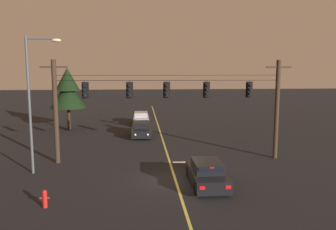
{
  "coord_description": "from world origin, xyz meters",
  "views": [
    {
      "loc": [
        -1.97,
        -18.72,
        6.36
      ],
      "look_at": [
        0.0,
        5.27,
        3.09
      ],
      "focal_mm": 35.9,
      "sensor_mm": 36.0,
      "label": 1
    }
  ],
  "objects_px": {
    "tree_verge_near": "(68,90)",
    "car_waiting_near_lane": "(207,173)",
    "traffic_light_rightmost": "(250,90)",
    "car_oncoming_lead": "(141,130)",
    "traffic_light_centre": "(167,90)",
    "street_lamp_corner": "(34,93)",
    "traffic_light_right_inner": "(207,90)",
    "car_oncoming_trailing": "(141,118)",
    "fire_hydrant": "(45,198)",
    "traffic_light_leftmost": "(85,90)",
    "traffic_light_left_inner": "(130,90)"
  },
  "relations": [
    {
      "from": "car_oncoming_lead",
      "to": "tree_verge_near",
      "type": "xyz_separation_m",
      "value": [
        -7.69,
        4.28,
        3.56
      ]
    },
    {
      "from": "traffic_light_centre",
      "to": "car_oncoming_trailing",
      "type": "relative_size",
      "value": 0.28
    },
    {
      "from": "car_oncoming_trailing",
      "to": "street_lamp_corner",
      "type": "height_order",
      "value": "street_lamp_corner"
    },
    {
      "from": "traffic_light_centre",
      "to": "car_oncoming_trailing",
      "type": "height_order",
      "value": "traffic_light_centre"
    },
    {
      "from": "traffic_light_rightmost",
      "to": "street_lamp_corner",
      "type": "xyz_separation_m",
      "value": [
        -14.01,
        -2.29,
        -0.01
      ]
    },
    {
      "from": "traffic_light_leftmost",
      "to": "car_oncoming_trailing",
      "type": "relative_size",
      "value": 0.28
    },
    {
      "from": "traffic_light_rightmost",
      "to": "traffic_light_centre",
      "type": "bearing_deg",
      "value": 180.0
    },
    {
      "from": "traffic_light_right_inner",
      "to": "car_waiting_near_lane",
      "type": "distance_m",
      "value": 6.86
    },
    {
      "from": "traffic_light_leftmost",
      "to": "traffic_light_left_inner",
      "type": "distance_m",
      "value": 2.99
    },
    {
      "from": "tree_verge_near",
      "to": "car_waiting_near_lane",
      "type": "bearing_deg",
      "value": -58.48
    },
    {
      "from": "traffic_light_rightmost",
      "to": "car_oncoming_trailing",
      "type": "height_order",
      "value": "traffic_light_rightmost"
    },
    {
      "from": "car_waiting_near_lane",
      "to": "tree_verge_near",
      "type": "relative_size",
      "value": 0.66
    },
    {
      "from": "street_lamp_corner",
      "to": "car_waiting_near_lane",
      "type": "bearing_deg",
      "value": -16.47
    },
    {
      "from": "car_waiting_near_lane",
      "to": "fire_hydrant",
      "type": "xyz_separation_m",
      "value": [
        -8.09,
        -2.44,
        -0.21
      ]
    },
    {
      "from": "traffic_light_leftmost",
      "to": "street_lamp_corner",
      "type": "height_order",
      "value": "street_lamp_corner"
    },
    {
      "from": "car_waiting_near_lane",
      "to": "car_oncoming_trailing",
      "type": "xyz_separation_m",
      "value": [
        -3.59,
        21.45,
        -0.0
      ]
    },
    {
      "from": "car_waiting_near_lane",
      "to": "fire_hydrant",
      "type": "distance_m",
      "value": 8.45
    },
    {
      "from": "traffic_light_leftmost",
      "to": "traffic_light_left_inner",
      "type": "height_order",
      "value": "same"
    },
    {
      "from": "traffic_light_left_inner",
      "to": "street_lamp_corner",
      "type": "relative_size",
      "value": 0.15
    },
    {
      "from": "traffic_light_leftmost",
      "to": "traffic_light_right_inner",
      "type": "xyz_separation_m",
      "value": [
        8.33,
        0.0,
        0.0
      ]
    },
    {
      "from": "car_waiting_near_lane",
      "to": "street_lamp_corner",
      "type": "xyz_separation_m",
      "value": [
        -9.98,
        2.95,
        4.31
      ]
    },
    {
      "from": "traffic_light_centre",
      "to": "street_lamp_corner",
      "type": "relative_size",
      "value": 0.15
    },
    {
      "from": "traffic_light_centre",
      "to": "fire_hydrant",
      "type": "xyz_separation_m",
      "value": [
        -6.28,
        -7.67,
        -4.53
      ]
    },
    {
      "from": "tree_verge_near",
      "to": "fire_hydrant",
      "type": "xyz_separation_m",
      "value": [
        3.16,
        -20.79,
        -3.77
      ]
    },
    {
      "from": "traffic_light_centre",
      "to": "tree_verge_near",
      "type": "xyz_separation_m",
      "value": [
        -9.45,
        13.12,
        -0.76
      ]
    },
    {
      "from": "traffic_light_centre",
      "to": "traffic_light_right_inner",
      "type": "bearing_deg",
      "value": 0.0
    },
    {
      "from": "traffic_light_left_inner",
      "to": "traffic_light_right_inner",
      "type": "bearing_deg",
      "value": 0.0
    },
    {
      "from": "car_oncoming_lead",
      "to": "traffic_light_rightmost",
      "type": "bearing_deg",
      "value": -49.33
    },
    {
      "from": "traffic_light_rightmost",
      "to": "car_waiting_near_lane",
      "type": "xyz_separation_m",
      "value": [
        -4.03,
        -5.24,
        -4.32
      ]
    },
    {
      "from": "traffic_light_right_inner",
      "to": "car_oncoming_lead",
      "type": "relative_size",
      "value": 0.28
    },
    {
      "from": "traffic_light_leftmost",
      "to": "fire_hydrant",
      "type": "xyz_separation_m",
      "value": [
        -0.75,
        -7.67,
        -4.53
      ]
    },
    {
      "from": "traffic_light_centre",
      "to": "traffic_light_rightmost",
      "type": "height_order",
      "value": "same"
    },
    {
      "from": "car_oncoming_lead",
      "to": "street_lamp_corner",
      "type": "xyz_separation_m",
      "value": [
        -6.41,
        -11.12,
        4.31
      ]
    },
    {
      "from": "traffic_light_right_inner",
      "to": "car_oncoming_lead",
      "type": "distance_m",
      "value": 10.84
    },
    {
      "from": "traffic_light_centre",
      "to": "street_lamp_corner",
      "type": "bearing_deg",
      "value": -164.38
    },
    {
      "from": "traffic_light_rightmost",
      "to": "car_oncoming_lead",
      "type": "distance_m",
      "value": 12.43
    },
    {
      "from": "traffic_light_leftmost",
      "to": "traffic_light_left_inner",
      "type": "bearing_deg",
      "value": 0.0
    },
    {
      "from": "car_oncoming_lead",
      "to": "traffic_light_centre",
      "type": "bearing_deg",
      "value": -78.75
    },
    {
      "from": "traffic_light_right_inner",
      "to": "traffic_light_left_inner",
      "type": "bearing_deg",
      "value": 180.0
    },
    {
      "from": "traffic_light_rightmost",
      "to": "car_oncoming_trailing",
      "type": "xyz_separation_m",
      "value": [
        -7.61,
        16.22,
        -4.32
      ]
    },
    {
      "from": "traffic_light_left_inner",
      "to": "traffic_light_right_inner",
      "type": "relative_size",
      "value": 1.0
    },
    {
      "from": "traffic_light_centre",
      "to": "traffic_light_rightmost",
      "type": "xyz_separation_m",
      "value": [
        5.84,
        0.0,
        0.0
      ]
    },
    {
      "from": "traffic_light_left_inner",
      "to": "traffic_light_centre",
      "type": "xyz_separation_m",
      "value": [
        2.54,
        0.0,
        0.0
      ]
    },
    {
      "from": "traffic_light_left_inner",
      "to": "car_oncoming_lead",
      "type": "xyz_separation_m",
      "value": [
        0.78,
        8.84,
        -4.32
      ]
    },
    {
      "from": "traffic_light_leftmost",
      "to": "tree_verge_near",
      "type": "xyz_separation_m",
      "value": [
        -3.91,
        13.12,
        -0.76
      ]
    },
    {
      "from": "traffic_light_centre",
      "to": "car_oncoming_lead",
      "type": "bearing_deg",
      "value": 101.25
    },
    {
      "from": "traffic_light_right_inner",
      "to": "traffic_light_rightmost",
      "type": "height_order",
      "value": "same"
    },
    {
      "from": "tree_verge_near",
      "to": "car_oncoming_trailing",
      "type": "bearing_deg",
      "value": 21.98
    },
    {
      "from": "car_oncoming_lead",
      "to": "tree_verge_near",
      "type": "height_order",
      "value": "tree_verge_near"
    },
    {
      "from": "car_oncoming_lead",
      "to": "traffic_light_left_inner",
      "type": "bearing_deg",
      "value": -95.07
    }
  ]
}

